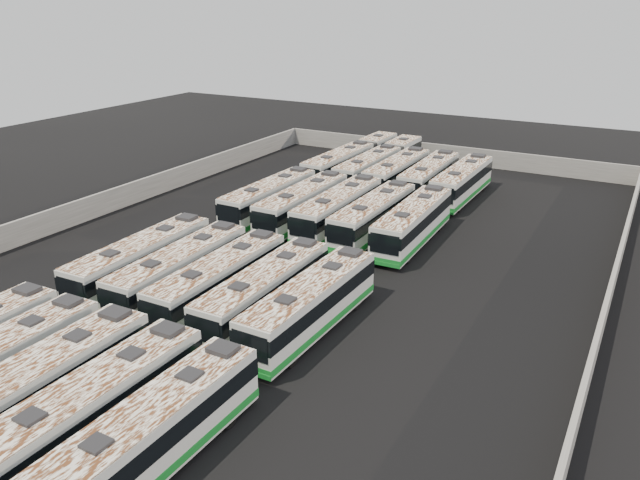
{
  "coord_description": "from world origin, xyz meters",
  "views": [
    {
      "loc": [
        23.46,
        -39.09,
        19.46
      ],
      "look_at": [
        1.26,
        1.09,
        1.6
      ],
      "focal_mm": 35.0,
      "sensor_mm": 36.0,
      "label": 1
    }
  ],
  "objects_px": {
    "bus_front_right": "(90,412)",
    "bus_back_center": "(397,173)",
    "bus_back_left": "(380,163)",
    "bus_midback_right": "(373,216)",
    "bus_midback_far_left": "(269,198)",
    "bus_midfront_right": "(265,292)",
    "bus_midfront_left": "(180,270)",
    "bus_midback_far_right": "(413,223)",
    "bus_front_center": "(35,391)",
    "bus_midfront_far_left": "(141,260)",
    "bus_front_far_right": "(151,436)",
    "bus_midback_left": "(303,204)",
    "bus_midfront_center": "(219,280)",
    "bus_back_far_right": "(462,182)",
    "bus_midfront_far_right": "(310,305)",
    "bus_back_right": "(429,177)",
    "bus_midback_center": "(338,209)",
    "bus_back_far_left": "(352,159)"
  },
  "relations": [
    {
      "from": "bus_front_right",
      "to": "bus_back_center",
      "type": "xyz_separation_m",
      "value": [
        -3.6,
        45.43,
        -0.02
      ]
    },
    {
      "from": "bus_front_right",
      "to": "bus_back_left",
      "type": "bearing_deg",
      "value": 98.78
    },
    {
      "from": "bus_midback_right",
      "to": "bus_midback_far_left",
      "type": "bearing_deg",
      "value": -179.25
    },
    {
      "from": "bus_midfront_right",
      "to": "bus_midback_right",
      "type": "relative_size",
      "value": 0.99
    },
    {
      "from": "bus_midback_far_left",
      "to": "bus_midback_right",
      "type": "bearing_deg",
      "value": 1.13
    },
    {
      "from": "bus_midfront_left",
      "to": "bus_back_left",
      "type": "height_order",
      "value": "bus_midfront_left"
    },
    {
      "from": "bus_midback_far_left",
      "to": "bus_midback_far_right",
      "type": "xyz_separation_m",
      "value": [
        14.35,
        0.03,
        0.02
      ]
    },
    {
      "from": "bus_front_center",
      "to": "bus_midfront_far_left",
      "type": "distance_m",
      "value": 16.07
    },
    {
      "from": "bus_front_far_right",
      "to": "bus_midback_far_left",
      "type": "distance_m",
      "value": 34.23
    },
    {
      "from": "bus_midfront_right",
      "to": "bus_front_right",
      "type": "bearing_deg",
      "value": -90.71
    },
    {
      "from": "bus_midback_left",
      "to": "bus_back_center",
      "type": "xyz_separation_m",
      "value": [
        3.4,
        14.3,
        -0.02
      ]
    },
    {
      "from": "bus_midfront_center",
      "to": "bus_midfront_right",
      "type": "relative_size",
      "value": 0.99
    },
    {
      "from": "bus_back_center",
      "to": "bus_back_far_right",
      "type": "bearing_deg",
      "value": 0.51
    },
    {
      "from": "bus_front_right",
      "to": "bus_midfront_right",
      "type": "distance_m",
      "value": 14.33
    },
    {
      "from": "bus_midfront_far_right",
      "to": "bus_back_right",
      "type": "distance_m",
      "value": 31.66
    },
    {
      "from": "bus_midfront_far_right",
      "to": "bus_back_far_right",
      "type": "bearing_deg",
      "value": 91.05
    },
    {
      "from": "bus_front_center",
      "to": "bus_front_right",
      "type": "xyz_separation_m",
      "value": [
        3.55,
        0.13,
        -0.02
      ]
    },
    {
      "from": "bus_midback_center",
      "to": "bus_back_center",
      "type": "bearing_deg",
      "value": 90.18
    },
    {
      "from": "bus_front_right",
      "to": "bus_midback_left",
      "type": "height_order",
      "value": "bus_midback_left"
    },
    {
      "from": "bus_back_center",
      "to": "bus_midback_far_right",
      "type": "bearing_deg",
      "value": -62.7
    },
    {
      "from": "bus_front_far_right",
      "to": "bus_back_left",
      "type": "relative_size",
      "value": 0.65
    },
    {
      "from": "bus_midfront_far_right",
      "to": "bus_back_left",
      "type": "height_order",
      "value": "bus_midfront_far_right"
    },
    {
      "from": "bus_midback_center",
      "to": "bus_midback_left",
      "type": "bearing_deg",
      "value": -176.99
    },
    {
      "from": "bus_back_far_left",
      "to": "bus_back_left",
      "type": "bearing_deg",
      "value": -1.24
    },
    {
      "from": "bus_midfront_right",
      "to": "bus_back_right",
      "type": "relative_size",
      "value": 0.99
    },
    {
      "from": "bus_midback_far_right",
      "to": "bus_midfront_right",
      "type": "bearing_deg",
      "value": -103.49
    },
    {
      "from": "bus_midfront_far_left",
      "to": "bus_midfront_right",
      "type": "height_order",
      "value": "bus_midfront_far_left"
    },
    {
      "from": "bus_midback_left",
      "to": "bus_back_right",
      "type": "xyz_separation_m",
      "value": [
        6.97,
        14.5,
        -0.02
      ]
    },
    {
      "from": "bus_front_center",
      "to": "bus_back_far_right",
      "type": "relative_size",
      "value": 1.01
    },
    {
      "from": "bus_midfront_far_left",
      "to": "bus_midback_left",
      "type": "height_order",
      "value": "bus_midback_left"
    },
    {
      "from": "bus_back_right",
      "to": "bus_midfront_far_right",
      "type": "bearing_deg",
      "value": -84.83
    },
    {
      "from": "bus_front_center",
      "to": "bus_midfront_far_left",
      "type": "bearing_deg",
      "value": 115.53
    },
    {
      "from": "bus_front_right",
      "to": "bus_back_right",
      "type": "xyz_separation_m",
      "value": [
        -0.04,
        45.63,
        -0.02
      ]
    },
    {
      "from": "bus_midback_left",
      "to": "bus_back_far_right",
      "type": "relative_size",
      "value": 1.0
    },
    {
      "from": "bus_front_far_right",
      "to": "bus_back_right",
      "type": "relative_size",
      "value": 0.98
    },
    {
      "from": "bus_front_right",
      "to": "bus_midback_center",
      "type": "xyz_separation_m",
      "value": [
        -3.45,
        31.35,
        0.02
      ]
    },
    {
      "from": "bus_midfront_center",
      "to": "bus_midback_far_left",
      "type": "height_order",
      "value": "bus_midback_far_left"
    },
    {
      "from": "bus_midfront_center",
      "to": "bus_back_center",
      "type": "height_order",
      "value": "bus_back_center"
    },
    {
      "from": "bus_midfront_far_left",
      "to": "bus_midfront_left",
      "type": "relative_size",
      "value": 1.01
    },
    {
      "from": "bus_midfront_right",
      "to": "bus_back_center",
      "type": "relative_size",
      "value": 0.99
    },
    {
      "from": "bus_midfront_center",
      "to": "bus_midback_left",
      "type": "distance_m",
      "value": 17.13
    },
    {
      "from": "bus_midback_far_left",
      "to": "bus_back_right",
      "type": "height_order",
      "value": "bus_midback_far_left"
    },
    {
      "from": "bus_midback_right",
      "to": "bus_midback_far_right",
      "type": "xyz_separation_m",
      "value": [
        3.65,
        -0.04,
        0.02
      ]
    },
    {
      "from": "bus_front_right",
      "to": "bus_midfront_far_left",
      "type": "height_order",
      "value": "bus_front_right"
    },
    {
      "from": "bus_back_far_left",
      "to": "bus_midback_left",
      "type": "bearing_deg",
      "value": -77.26
    },
    {
      "from": "bus_midfront_far_right",
      "to": "bus_back_right",
      "type": "xyz_separation_m",
      "value": [
        -3.55,
        31.46,
        0.0
      ]
    },
    {
      "from": "bus_back_right",
      "to": "bus_back_left",
      "type": "bearing_deg",
      "value": 154.75
    },
    {
      "from": "bus_midfront_far_left",
      "to": "bus_back_far_left",
      "type": "height_order",
      "value": "bus_midfront_far_left"
    },
    {
      "from": "bus_front_far_right",
      "to": "bus_back_far_left",
      "type": "relative_size",
      "value": 0.64
    },
    {
      "from": "bus_midback_center",
      "to": "bus_midback_far_right",
      "type": "relative_size",
      "value": 1.01
    }
  ]
}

